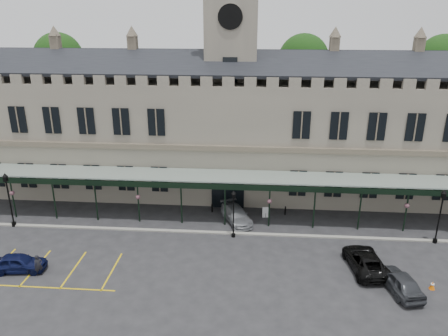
# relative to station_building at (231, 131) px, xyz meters

# --- Properties ---
(ground) EXTENTS (140.00, 140.00, 0.00)m
(ground) POSITION_rel_station_building_xyz_m (0.00, -15.91, -6.47)
(ground) COLOR #252527
(station_building) EXTENTS (60.00, 10.36, 17.30)m
(station_building) POSITION_rel_station_building_xyz_m (0.00, 0.00, 0.00)
(station_building) COLOR slate
(station_building) RESTS_ON ground
(clock_tower) EXTENTS (5.60, 5.60, 24.80)m
(clock_tower) POSITION_rel_station_building_xyz_m (0.00, 0.09, 6.64)
(clock_tower) COLOR slate
(clock_tower) RESTS_ON ground
(canopy) EXTENTS (50.00, 4.10, 4.30)m
(canopy) POSITION_rel_station_building_xyz_m (0.00, -8.45, -4.06)
(canopy) COLOR #8C9E93
(canopy) RESTS_ON ground
(kerb) EXTENTS (60.00, 0.40, 0.12)m
(kerb) POSITION_rel_station_building_xyz_m (0.00, -10.41, -6.41)
(kerb) COLOR gray
(kerb) RESTS_ON ground
(parking_markings) EXTENTS (16.00, 6.00, 0.01)m
(parking_markings) POSITION_rel_station_building_xyz_m (-14.00, -17.41, -6.47)
(parking_markings) COLOR gold
(parking_markings) RESTS_ON ground
(tree_behind_left) EXTENTS (6.00, 6.00, 16.00)m
(tree_behind_left) POSITION_rel_station_building_xyz_m (-22.00, 9.09, 6.35)
(tree_behind_left) COLOR #332314
(tree_behind_left) RESTS_ON ground
(tree_behind_mid) EXTENTS (6.00, 6.00, 16.00)m
(tree_behind_mid) POSITION_rel_station_building_xyz_m (8.00, 9.09, 6.35)
(tree_behind_mid) COLOR #332314
(tree_behind_mid) RESTS_ON ground
(tree_behind_right) EXTENTS (6.00, 6.00, 16.00)m
(tree_behind_right) POSITION_rel_station_building_xyz_m (24.00, 9.09, 6.35)
(tree_behind_right) COLOR #332314
(tree_behind_right) RESTS_ON ground
(lamp_post_left) EXTENTS (0.49, 0.49, 5.19)m
(lamp_post_left) POSITION_rel_station_building_xyz_m (-19.25, -10.48, -3.39)
(lamp_post_left) COLOR black
(lamp_post_left) RESTS_ON ground
(lamp_post_mid) EXTENTS (0.41, 0.41, 4.37)m
(lamp_post_mid) POSITION_rel_station_building_xyz_m (0.89, -10.93, -3.88)
(lamp_post_mid) COLOR black
(lamp_post_mid) RESTS_ON ground
(lamp_post_right) EXTENTS (0.46, 0.46, 4.90)m
(lamp_post_right) POSITION_rel_station_building_xyz_m (18.06, -10.61, -3.56)
(lamp_post_right) COLOR black
(lamp_post_right) RESTS_ON ground
(traffic_cone) EXTENTS (0.39, 0.39, 0.62)m
(traffic_cone) POSITION_rel_station_building_xyz_m (15.41, -17.35, -6.16)
(traffic_cone) COLOR orange
(traffic_cone) RESTS_ON ground
(sign_board) EXTENTS (0.63, 0.11, 1.09)m
(sign_board) POSITION_rel_station_building_xyz_m (3.74, -6.99, -5.94)
(sign_board) COLOR black
(sign_board) RESTS_ON ground
(bollard_left) EXTENTS (0.15, 0.15, 0.86)m
(bollard_left) POSITION_rel_station_building_xyz_m (-1.45, -6.19, -6.04)
(bollard_left) COLOR black
(bollard_left) RESTS_ON ground
(bollard_right) EXTENTS (0.15, 0.15, 0.85)m
(bollard_right) POSITION_rel_station_building_xyz_m (5.64, -6.23, -6.04)
(bollard_right) COLOR black
(bollard_right) RESTS_ON ground
(car_left_a) EXTENTS (4.21, 2.07, 1.38)m
(car_left_a) POSITION_rel_station_building_xyz_m (-15.00, -17.40, -5.78)
(car_left_a) COLOR #0D123A
(car_left_a) RESTS_ON ground
(car_taxi) EXTENTS (3.62, 5.03, 1.35)m
(car_taxi) POSITION_rel_station_building_xyz_m (1.00, -7.99, -5.79)
(car_taxi) COLOR #9DA0A4
(car_taxi) RESTS_ON ground
(car_van) EXTENTS (3.06, 5.44, 1.44)m
(car_van) POSITION_rel_station_building_xyz_m (11.19, -15.13, -5.75)
(car_van) COLOR black
(car_van) RESTS_ON ground
(car_right_a) EXTENTS (2.74, 4.68, 1.50)m
(car_right_a) POSITION_rel_station_building_xyz_m (13.00, -17.74, -5.72)
(car_right_a) COLOR #34363B
(car_right_a) RESTS_ON ground
(person_a) EXTENTS (0.73, 0.71, 1.69)m
(person_a) POSITION_rel_station_building_xyz_m (-13.20, -17.85, -5.62)
(person_a) COLOR black
(person_a) RESTS_ON ground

